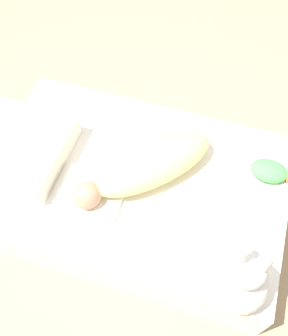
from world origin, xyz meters
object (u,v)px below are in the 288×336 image
swaddled_baby (147,167)px  bunny_plush (239,280)px  pillow (20,149)px  turtle_plush (272,172)px

swaddled_baby → bunny_plush: 0.54m
pillow → swaddled_baby: bearing=7.4°
swaddled_baby → pillow: 0.51m
swaddled_baby → turtle_plush: swaddled_baby is taller
pillow → bunny_plush: bunny_plush is taller
swaddled_baby → turtle_plush: size_ratio=2.70×
swaddled_baby → bunny_plush: bearing=93.3°
pillow → bunny_plush: 0.96m
bunny_plush → swaddled_baby: bearing=139.4°
swaddled_baby → bunny_plush: (0.41, -0.35, 0.06)m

